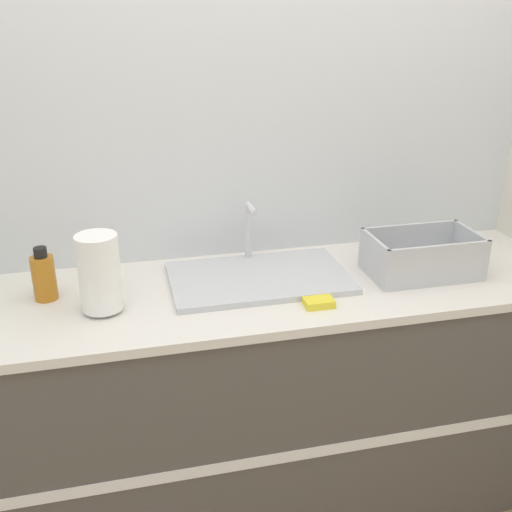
{
  "coord_description": "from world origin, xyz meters",
  "views": [
    {
      "loc": [
        -0.39,
        -1.44,
        1.75
      ],
      "look_at": [
        0.02,
        0.27,
        1.02
      ],
      "focal_mm": 42.0,
      "sensor_mm": 36.0,
      "label": 1
    }
  ],
  "objects_px": {
    "paper_towel_roll": "(99,273)",
    "dish_rack": "(422,259)",
    "sink": "(259,276)",
    "bottle_amber": "(44,277)"
  },
  "relations": [
    {
      "from": "paper_towel_roll",
      "to": "dish_rack",
      "type": "height_order",
      "value": "paper_towel_roll"
    },
    {
      "from": "sink",
      "to": "bottle_amber",
      "type": "height_order",
      "value": "sink"
    },
    {
      "from": "paper_towel_roll",
      "to": "dish_rack",
      "type": "xyz_separation_m",
      "value": [
        1.07,
        0.03,
        -0.07
      ]
    },
    {
      "from": "paper_towel_roll",
      "to": "dish_rack",
      "type": "relative_size",
      "value": 0.66
    },
    {
      "from": "sink",
      "to": "dish_rack",
      "type": "xyz_separation_m",
      "value": [
        0.56,
        -0.08,
        0.04
      ]
    },
    {
      "from": "sink",
      "to": "paper_towel_roll",
      "type": "xyz_separation_m",
      "value": [
        -0.51,
        -0.11,
        0.11
      ]
    },
    {
      "from": "paper_towel_roll",
      "to": "bottle_amber",
      "type": "relative_size",
      "value": 1.41
    },
    {
      "from": "sink",
      "to": "dish_rack",
      "type": "bearing_deg",
      "value": -8.11
    },
    {
      "from": "paper_towel_roll",
      "to": "dish_rack",
      "type": "bearing_deg",
      "value": 1.45
    },
    {
      "from": "dish_rack",
      "to": "sink",
      "type": "bearing_deg",
      "value": 171.89
    }
  ]
}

